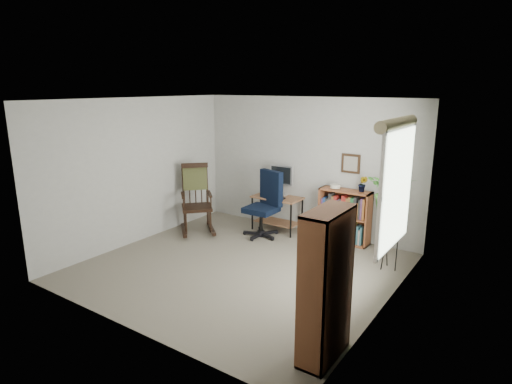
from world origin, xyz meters
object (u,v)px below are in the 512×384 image
Objects in this scene: low_bookshelf at (344,216)px; tall_bookshelf at (326,286)px; office_chair at (261,204)px; desk at (277,214)px; rocking_chair at (197,198)px.

low_bookshelf is 3.28m from tall_bookshelf.
office_chair is at bearing 133.60° from tall_bookshelf.
low_bookshelf is 0.61× the size of tall_bookshelf.
desk is 1.26m from low_bookshelf.
office_chair is at bearing -156.99° from low_bookshelf.
rocking_chair is at bearing -142.39° from office_chair.
rocking_chair reaches higher than office_chair.
desk is 3.80m from tall_bookshelf.
rocking_chair is 0.83× the size of tall_bookshelf.
rocking_chair is 4.07m from tall_bookshelf.
desk is 0.52m from office_chair.
rocking_chair reaches higher than desk.
tall_bookshelf reaches higher than desk.
desk is at bearing -174.51° from low_bookshelf.
desk is 0.59× the size of tall_bookshelf.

